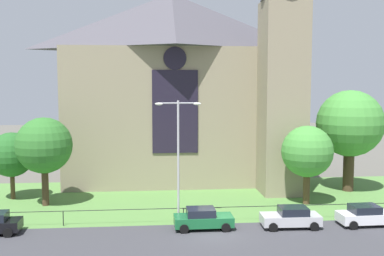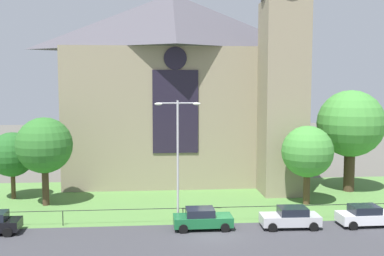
# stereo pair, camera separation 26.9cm
# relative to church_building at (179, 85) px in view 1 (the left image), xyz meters

# --- Properties ---
(ground) EXTENTS (160.00, 160.00, 0.00)m
(ground) POSITION_rel_church_building_xyz_m (1.15, -8.61, -10.27)
(ground) COLOR #56544C
(road_asphalt) EXTENTS (120.00, 8.00, 0.01)m
(road_asphalt) POSITION_rel_church_building_xyz_m (1.15, -20.61, -10.27)
(road_asphalt) COLOR #38383D
(road_asphalt) RESTS_ON ground
(grass_verge) EXTENTS (120.00, 20.00, 0.01)m
(grass_verge) POSITION_rel_church_building_xyz_m (1.15, -10.61, -10.27)
(grass_verge) COLOR #517F3D
(grass_verge) RESTS_ON ground
(church_building) EXTENTS (23.20, 16.20, 26.00)m
(church_building) POSITION_rel_church_building_xyz_m (0.00, 0.00, 0.00)
(church_building) COLOR gray
(church_building) RESTS_ON ground
(iron_railing) EXTENTS (35.36, 0.07, 1.13)m
(iron_railing) POSITION_rel_church_building_xyz_m (-0.77, -16.11, -9.29)
(iron_railing) COLOR black
(iron_railing) RESTS_ON ground
(tree_left_far) EXTENTS (4.00, 4.00, 6.06)m
(tree_left_far) POSITION_rel_church_building_xyz_m (-15.59, -7.51, -6.23)
(tree_left_far) COLOR #4C3823
(tree_left_far) RESTS_ON ground
(tree_right_far) EXTENTS (6.40, 6.40, 9.79)m
(tree_right_far) POSITION_rel_church_building_xyz_m (15.97, -7.13, -3.75)
(tree_right_far) COLOR #423021
(tree_right_far) RESTS_ON ground
(tree_left_near) EXTENTS (4.76, 4.76, 7.56)m
(tree_left_near) POSITION_rel_church_building_xyz_m (-12.16, -10.03, -5.12)
(tree_left_near) COLOR #423021
(tree_left_near) RESTS_ON ground
(tree_right_near) EXTENTS (4.44, 4.44, 6.81)m
(tree_right_near) POSITION_rel_church_building_xyz_m (10.24, -11.60, -5.71)
(tree_right_near) COLOR #4C3823
(tree_right_near) RESTS_ON ground
(streetlamp_near) EXTENTS (3.37, 0.26, 9.16)m
(streetlamp_near) POSITION_rel_church_building_xyz_m (-1.15, -16.21, -4.53)
(streetlamp_near) COLOR #B2B2B7
(streetlamp_near) RESTS_ON ground
(parked_car_green) EXTENTS (4.22, 2.06, 1.51)m
(parked_car_green) POSITION_rel_church_building_xyz_m (0.50, -17.74, -9.53)
(parked_car_green) COLOR #196033
(parked_car_green) RESTS_ON ground
(parked_car_silver) EXTENTS (4.25, 2.11, 1.51)m
(parked_car_silver) POSITION_rel_church_building_xyz_m (6.90, -18.00, -9.53)
(parked_car_silver) COLOR #B7B7BC
(parked_car_silver) RESTS_ON ground
(parked_car_white) EXTENTS (4.24, 2.10, 1.51)m
(parked_car_white) POSITION_rel_church_building_xyz_m (12.57, -18.02, -9.53)
(parked_car_white) COLOR silver
(parked_car_white) RESTS_ON ground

